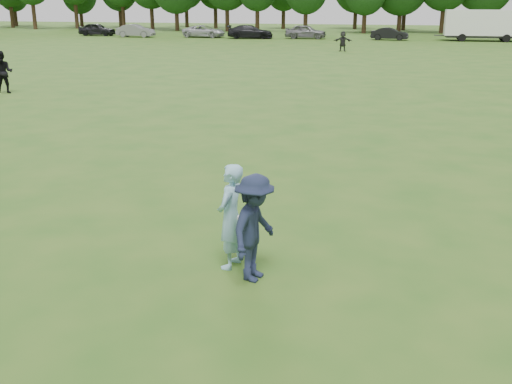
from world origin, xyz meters
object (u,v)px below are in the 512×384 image
Objects in this scene: car_a at (97,29)px; car_e at (306,32)px; player_far_a at (3,72)px; player_far_d at (343,41)px; cargo_trailer at (484,24)px; defender at (255,228)px; thrower at (231,216)px; car_c at (204,31)px; car_b at (136,31)px; car_f at (390,34)px; car_d at (250,32)px.

car_e reaches higher than car_a.
player_far_a is 1.19× the size of player_far_d.
player_far_d is 20.99m from cargo_trailer.
cargo_trailer is (10.92, 60.66, 0.89)m from defender.
cargo_trailer is (13.42, 16.11, 0.93)m from player_far_d.
cargo_trailer reaches higher than player_far_d.
cargo_trailer reaches higher than player_far_a.
cargo_trailer is at bearing -90.76° from car_a.
thrower is at bearing -100.73° from cargo_trailer.
car_e is at bearing -179.15° from cargo_trailer.
player_far_d is at bearing 16.31° from defender.
car_e is (11.86, 0.33, 0.10)m from car_c.
car_b is at bearing -106.34° from car_a.
car_c reaches higher than car_f.
player_far_d is 18.82m from car_d.
defender is 63.26m from car_c.
car_b is 19.93m from car_e.
car_d reaches higher than car_f.
defender is 0.44× the size of car_f.
car_f is (34.85, -0.25, -0.10)m from car_a.
car_c is 0.55× the size of cargo_trailer.
defender is 60.14m from car_f.
car_f is at bearing 11.93° from defender.
player_far_a is (-16.26, 16.85, 0.12)m from defender.
cargo_trailer reaches higher than thrower.
car_e is at bearing -87.40° from car_b.
defender is at bearing -63.01° from player_far_a.
cargo_trailer is (27.19, 43.81, 0.77)m from player_far_a.
player_far_a is 0.50× the size of car_f.
car_c is 0.96× the size of car_d.
car_c is at bearing 74.52° from car_d.
car_e reaches higher than car_d.
defender reaches higher than car_c.
car_d is 1.12× the size of car_e.
car_c is at bearing -92.47° from car_a.
car_d is (13.69, 0.46, 0.02)m from car_b.
player_far_d is at bearing -168.13° from thrower.
car_c is at bearing 96.75° from car_f.
car_c is 1.07× the size of car_e.
defender is 69.10m from car_a.
car_b is at bearing -177.28° from cargo_trailer.
defender is at bearing -172.52° from car_e.
car_a is at bearing 42.21° from defender.
cargo_trailer is (44.53, 0.29, 1.02)m from car_a.
defender is (0.50, -0.38, -0.02)m from thrower.
car_e is (25.59, 0.01, 0.03)m from car_a.
thrower is at bearing -175.11° from car_f.
thrower is at bearing 65.74° from defender.
cargo_trailer is at bearing -89.24° from car_e.
car_d is at bearing 123.47° from player_far_d.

